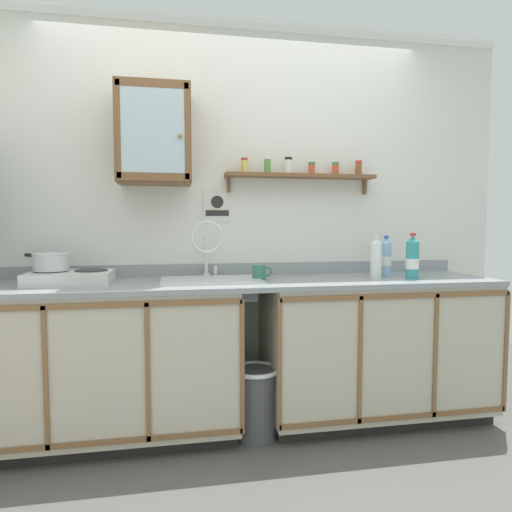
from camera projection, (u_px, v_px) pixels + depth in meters
The scene contains 17 objects.
floor at pixel (254, 452), 2.45m from camera, with size 6.18×6.18×0.00m, color #565451.
back_wall at pixel (237, 217), 3.00m from camera, with size 3.78×0.07×2.62m.
lower_cabinet_run at pixel (107, 363), 2.58m from camera, with size 1.53×0.63×0.89m.
lower_cabinet_run_right at pixel (374, 349), 2.88m from camera, with size 1.45×0.63×0.89m.
countertop at pixel (245, 283), 2.70m from camera, with size 3.14×0.66×0.03m, color gray.
backsplash at pixel (238, 269), 2.99m from camera, with size 3.14×0.02×0.08m, color gray.
sink at pixel (210, 281), 2.70m from camera, with size 0.60×0.44×0.48m.
hot_plate_stove at pixel (71, 278), 2.54m from camera, with size 0.46×0.33×0.08m.
saucepan at pixel (51, 261), 2.54m from camera, with size 0.30×0.30×0.10m.
bottle_detergent_teal_0 at pixel (412, 259), 2.77m from camera, with size 0.08×0.08×0.29m.
bottle_opaque_white_1 at pixel (376, 259), 2.82m from camera, with size 0.07×0.07×0.27m.
bottle_water_blue_2 at pixel (386, 258), 2.90m from camera, with size 0.07×0.07×0.27m.
mug at pixel (260, 272), 2.72m from camera, with size 0.12×0.08×0.09m.
wall_cabinet at pixel (154, 135), 2.70m from camera, with size 0.44×0.31×0.60m.
spice_shelf at pixel (301, 174), 2.96m from camera, with size 1.02×0.14×0.23m.
warning_sign at pixel (217, 206), 2.94m from camera, with size 0.18×0.01×0.21m.
trash_bin at pixel (255, 401), 2.61m from camera, with size 0.29×0.29×0.42m.
Camera 1 is at (-0.41, -2.33, 1.26)m, focal length 30.94 mm.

